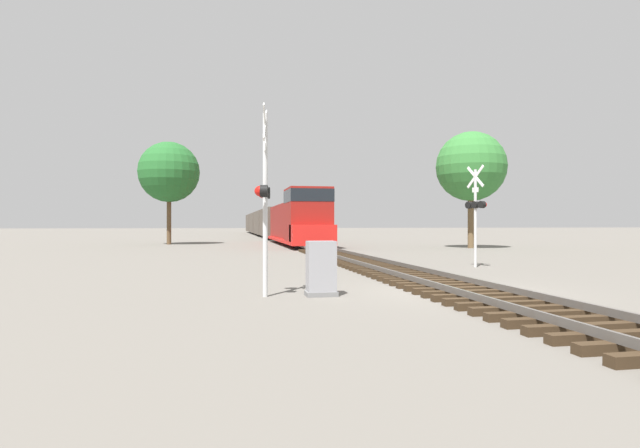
{
  "coord_description": "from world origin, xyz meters",
  "views": [
    {
      "loc": [
        -6.05,
        -12.35,
        1.81
      ],
      "look_at": [
        -1.49,
        11.26,
        1.8
      ],
      "focal_mm": 28.0,
      "sensor_mm": 36.0,
      "label": 1
    }
  ],
  "objects": [
    {
      "name": "crossing_signal_near",
      "position": [
        -5.07,
        0.05,
        2.56
      ],
      "size": [
        0.46,
        1.01,
        4.73
      ],
      "rotation": [
        0.0,
        0.0,
        -1.73
      ],
      "color": "silver",
      "rests_on": "ground"
    },
    {
      "name": "tree_mid_background",
      "position": [
        -10.78,
        33.01,
        6.33
      ],
      "size": [
        5.28,
        5.28,
        8.99
      ],
      "color": "brown",
      "rests_on": "ground"
    },
    {
      "name": "crossing_signal_far",
      "position": [
        4.27,
        6.8,
        2.47
      ],
      "size": [
        0.58,
        1.0,
        4.24
      ],
      "rotation": [
        0.0,
        0.0,
        1.89
      ],
      "color": "silver",
      "rests_on": "ground"
    },
    {
      "name": "tree_far_right",
      "position": [
        12.04,
        21.95,
        6.06
      ],
      "size": [
        5.17,
        5.17,
        8.67
      ],
      "color": "brown",
      "rests_on": "ground"
    },
    {
      "name": "rail_track_bed",
      "position": [
        0.0,
        -0.0,
        0.14
      ],
      "size": [
        2.6,
        160.0,
        0.31
      ],
      "color": "#382819",
      "rests_on": "ground"
    },
    {
      "name": "freight_train",
      "position": [
        0.0,
        57.32,
        1.92
      ],
      "size": [
        3.12,
        75.0,
        4.42
      ],
      "color": "maroon",
      "rests_on": "ground"
    },
    {
      "name": "ground_plane",
      "position": [
        0.0,
        0.0,
        0.0
      ],
      "size": [
        400.0,
        400.0,
        0.0
      ],
      "primitive_type": "plane",
      "color": "#666059"
    },
    {
      "name": "relay_cabinet",
      "position": [
        -3.65,
        -0.08,
        0.68
      ],
      "size": [
        0.78,
        0.55,
        1.38
      ],
      "color": "slate",
      "rests_on": "ground"
    }
  ]
}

